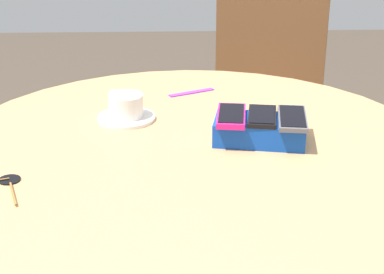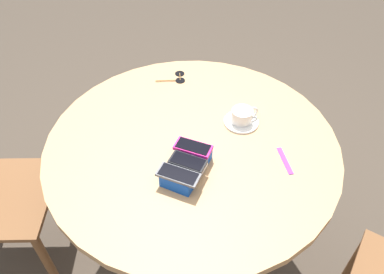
{
  "view_description": "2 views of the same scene",
  "coord_description": "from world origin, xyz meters",
  "views": [
    {
      "loc": [
        0.04,
        1.2,
        1.28
      ],
      "look_at": [
        0.0,
        0.0,
        0.77
      ],
      "focal_mm": 60.0,
      "sensor_mm": 36.0,
      "label": 1
    },
    {
      "loc": [
        -0.91,
        -0.25,
        1.69
      ],
      "look_at": [
        0.0,
        0.0,
        0.77
      ],
      "focal_mm": 35.0,
      "sensor_mm": 36.0,
      "label": 2
    }
  ],
  "objects": [
    {
      "name": "phone_magenta",
      "position": [
        -0.08,
        -0.03,
        0.8
      ],
      "size": [
        0.07,
        0.13,
        0.01
      ],
      "color": "#D11975",
      "rests_on": "phone_box"
    },
    {
      "name": "saucer",
      "position": [
        0.14,
        -0.15,
        0.75
      ],
      "size": [
        0.13,
        0.13,
        0.01
      ],
      "primitive_type": "cylinder",
      "color": "silver",
      "rests_on": "round_table"
    },
    {
      "name": "phone_gray",
      "position": [
        -0.21,
        -0.01,
        0.8
      ],
      "size": [
        0.07,
        0.14,
        0.01
      ],
      "color": "#515156",
      "rests_on": "phone_box"
    },
    {
      "name": "ground_plane",
      "position": [
        0.0,
        0.0,
        0.0
      ],
      "size": [
        8.0,
        8.0,
        0.0
      ],
      "primitive_type": "plane",
      "color": "#42382D"
    },
    {
      "name": "lanyard_strap",
      "position": [
        -0.01,
        -0.33,
        0.75
      ],
      "size": [
        0.12,
        0.07,
        0.0
      ],
      "primitive_type": "cube",
      "rotation": [
        0.0,
        0.0,
        0.44
      ],
      "color": "purple",
      "rests_on": "round_table"
    },
    {
      "name": "phone_black",
      "position": [
        -0.15,
        -0.03,
        0.8
      ],
      "size": [
        0.07,
        0.12,
        0.01
      ],
      "color": "black",
      "rests_on": "phone_box"
    },
    {
      "name": "sunglasses",
      "position": [
        0.36,
        0.16,
        0.75
      ],
      "size": [
        0.1,
        0.12,
        0.01
      ],
      "color": "black",
      "rests_on": "round_table"
    },
    {
      "name": "round_table",
      "position": [
        0.0,
        0.0,
        0.64
      ],
      "size": [
        1.04,
        1.04,
        0.75
      ],
      "color": "#2D2D2D",
      "rests_on": "ground_plane"
    },
    {
      "name": "coffee_cup",
      "position": [
        0.14,
        -0.15,
        0.78
      ],
      "size": [
        0.09,
        0.1,
        0.05
      ],
      "color": "silver",
      "rests_on": "saucer"
    },
    {
      "name": "phone_box",
      "position": [
        -0.14,
        -0.02,
        0.77
      ],
      "size": [
        0.2,
        0.13,
        0.05
      ],
      "color": "#0F42AD",
      "rests_on": "round_table"
    }
  ]
}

